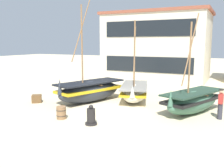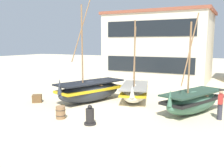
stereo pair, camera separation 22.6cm
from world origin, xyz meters
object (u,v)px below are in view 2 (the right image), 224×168
object	(u,v)px
fishing_boat_far_right	(193,101)
harbor_building_main	(158,46)
fishing_boat_centre_large	(90,91)
cargo_crate	(37,98)
capstan_winch	(90,117)
fisherman_by_hull	(220,105)
fishing_boat_near_left	(135,92)
wooden_barrel	(61,112)

from	to	relation	value
fishing_boat_far_right	harbor_building_main	size ratio (longest dim) A/B	0.51
fishing_boat_centre_large	cargo_crate	world-z (taller)	fishing_boat_centre_large
harbor_building_main	fishing_boat_far_right	bearing A→B (deg)	-64.68
harbor_building_main	cargo_crate	bearing A→B (deg)	-106.38
harbor_building_main	capstan_winch	bearing A→B (deg)	-84.57
cargo_crate	harbor_building_main	distance (m)	15.67
fishing_boat_centre_large	fisherman_by_hull	bearing A→B (deg)	-3.00
fisherman_by_hull	fishing_boat_far_right	bearing A→B (deg)	155.73
fisherman_by_hull	cargo_crate	distance (m)	11.89
fishing_boat_near_left	fisherman_by_hull	xyz separation A→B (m)	(5.88, -2.28, 0.20)
wooden_barrel	cargo_crate	size ratio (longest dim) A/B	1.10
fishing_boat_far_right	capstan_winch	bearing A→B (deg)	-133.22
fishing_boat_centre_large	fishing_boat_far_right	bearing A→B (deg)	2.02
fishing_boat_near_left	wooden_barrel	size ratio (longest dim) A/B	8.06
fishing_boat_centre_large	fishing_boat_far_right	distance (m)	7.01
fishing_boat_far_right	harbor_building_main	bearing A→B (deg)	115.32
fisherman_by_hull	harbor_building_main	bearing A→B (deg)	119.45
cargo_crate	harbor_building_main	world-z (taller)	harbor_building_main
wooden_barrel	harbor_building_main	bearing A→B (deg)	88.82
cargo_crate	capstan_winch	bearing A→B (deg)	-22.77
fishing_boat_centre_large	capstan_winch	bearing A→B (deg)	-58.19
fishing_boat_near_left	fishing_boat_centre_large	size ratio (longest dim) A/B	0.77
fishing_boat_near_left	cargo_crate	world-z (taller)	fishing_boat_near_left
fisherman_by_hull	capstan_winch	xyz separation A→B (m)	(-5.85, -3.90, -0.41)
fishing_boat_centre_large	capstan_winch	world-z (taller)	fishing_boat_centre_large
harbor_building_main	fishing_boat_centre_large	bearing A→B (deg)	-94.74
fishing_boat_far_right	fishing_boat_near_left	bearing A→B (deg)	159.92
fisherman_by_hull	cargo_crate	xyz separation A→B (m)	(-11.80, -1.40, -0.57)
fisherman_by_hull	harbor_building_main	world-z (taller)	harbor_building_main
fisherman_by_hull	capstan_winch	bearing A→B (deg)	-146.36
fisherman_by_hull	wooden_barrel	size ratio (longest dim) A/B	2.41
capstan_winch	fisherman_by_hull	bearing A→B (deg)	33.64
fisherman_by_hull	harbor_building_main	distance (m)	15.50
cargo_crate	fishing_boat_centre_large	bearing A→B (deg)	29.64
fishing_boat_far_right	wooden_barrel	world-z (taller)	fishing_boat_far_right
fishing_boat_centre_large	harbor_building_main	distance (m)	13.19
fishing_boat_far_right	capstan_winch	distance (m)	6.31
fishing_boat_centre_large	fisherman_by_hull	world-z (taller)	fishing_boat_centre_large
fishing_boat_far_right	fishing_boat_centre_large	bearing A→B (deg)	-177.98
cargo_crate	fishing_boat_far_right	bearing A→B (deg)	11.55
fishing_boat_far_right	wooden_barrel	xyz separation A→B (m)	(-6.30, -4.47, -0.37)
capstan_winch	wooden_barrel	xyz separation A→B (m)	(-1.98, 0.12, -0.07)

